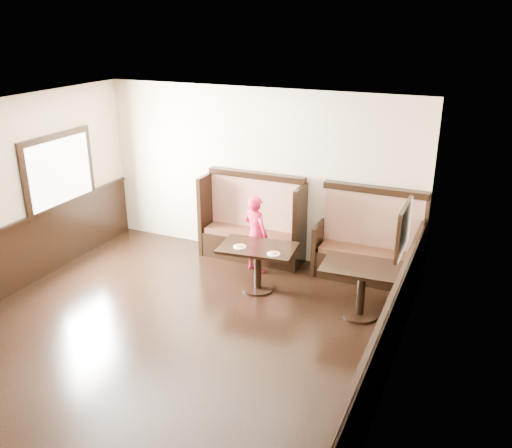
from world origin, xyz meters
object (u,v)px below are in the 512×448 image
Objects in this scene: booth_main at (253,228)px; child at (256,234)px; table_main at (258,257)px; booth_neighbor at (369,249)px; table_neighbor at (362,279)px.

booth_main is 1.39× the size of child.
booth_main is 1.51× the size of table_main.
booth_main reaches higher than table_main.
booth_main is at bearing 179.95° from booth_neighbor.
table_main is 0.92× the size of child.
booth_main reaches higher than child.
booth_neighbor reaches higher than child.
table_neighbor is at bearing -81.90° from booth_neighbor.
child is (-1.86, 0.70, 0.07)m from table_neighbor.
booth_neighbor is (1.95, -0.00, -0.05)m from booth_main.
booth_neighbor is at bearing -0.05° from booth_main.
table_neighbor is at bearing -10.76° from table_main.
booth_neighbor is at bearing 30.32° from table_main.
booth_neighbor is 1.49× the size of table_neighbor.
table_neighbor is (0.17, -1.17, 0.08)m from booth_neighbor.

